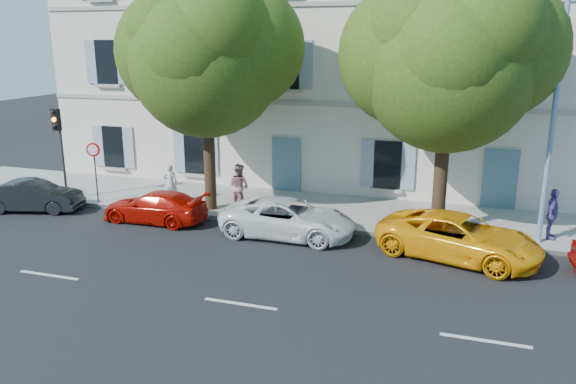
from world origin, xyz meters
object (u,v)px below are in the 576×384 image
(car_red_coupe, at_px, (155,207))
(road_sign, at_px, (94,159))
(car_yellow_supercar, at_px, (459,237))
(pedestrian_c, at_px, (552,214))
(tree_left, at_px, (206,61))
(car_dark_sedan, at_px, (33,196))
(pedestrian_b, at_px, (239,187))
(traffic_light, at_px, (59,134))
(car_white_coupe, at_px, (288,218))
(tree_right, at_px, (449,66))
(street_lamp, at_px, (556,101))
(pedestrian_a, at_px, (170,183))

(car_red_coupe, bearing_deg, road_sign, -108.61)
(car_yellow_supercar, bearing_deg, pedestrian_c, -35.00)
(tree_left, bearing_deg, car_dark_sedan, -163.45)
(car_dark_sedan, distance_m, pedestrian_b, 8.21)
(pedestrian_b, xyz_separation_m, pedestrian_c, (11.24, -0.01, -0.05))
(car_red_coupe, height_order, traffic_light, traffic_light)
(car_yellow_supercar, height_order, pedestrian_b, pedestrian_b)
(tree_left, height_order, pedestrian_b, tree_left)
(car_red_coupe, bearing_deg, car_white_coupe, 90.21)
(tree_right, xyz_separation_m, street_lamp, (3.27, -0.32, -1.00))
(road_sign, xyz_separation_m, pedestrian_c, (17.19, 0.84, -0.92))
(tree_left, relative_size, pedestrian_a, 5.66)
(car_yellow_supercar, distance_m, tree_right, 5.55)
(car_dark_sedan, relative_size, pedestrian_a, 2.40)
(tree_left, distance_m, tree_right, 8.67)
(tree_left, bearing_deg, traffic_light, -174.90)
(street_lamp, bearing_deg, pedestrian_b, 176.68)
(road_sign, relative_size, street_lamp, 0.30)
(road_sign, relative_size, pedestrian_c, 1.43)
(road_sign, distance_m, pedestrian_c, 17.23)
(car_white_coupe, xyz_separation_m, pedestrian_b, (-2.69, 2.07, 0.41))
(car_yellow_supercar, relative_size, pedestrian_c, 2.89)
(car_white_coupe, relative_size, street_lamp, 0.57)
(car_white_coupe, bearing_deg, tree_right, -69.99)
(car_dark_sedan, xyz_separation_m, pedestrian_b, (7.87, 2.31, 0.44))
(pedestrian_a, bearing_deg, road_sign, -0.32)
(tree_right, bearing_deg, road_sign, -177.67)
(car_red_coupe, bearing_deg, pedestrian_c, 98.88)
(traffic_light, bearing_deg, road_sign, 0.60)
(car_white_coupe, bearing_deg, tree_left, 65.13)
(car_red_coupe, distance_m, pedestrian_c, 13.94)
(pedestrian_b, bearing_deg, car_yellow_supercar, -178.17)
(pedestrian_c, bearing_deg, car_yellow_supercar, 142.32)
(traffic_light, bearing_deg, car_red_coupe, -13.10)
(car_dark_sedan, distance_m, car_yellow_supercar, 16.22)
(road_sign, bearing_deg, pedestrian_c, 2.81)
(car_yellow_supercar, relative_size, pedestrian_b, 2.74)
(car_red_coupe, height_order, tree_left, tree_left)
(car_red_coupe, height_order, pedestrian_a, pedestrian_a)
(car_red_coupe, height_order, car_yellow_supercar, car_yellow_supercar)
(car_white_coupe, height_order, tree_right, tree_right)
(car_yellow_supercar, bearing_deg, tree_right, 35.99)
(street_lamp, height_order, pedestrian_b, street_lamp)
(tree_left, xyz_separation_m, traffic_light, (-6.47, -0.58, -2.96))
(car_yellow_supercar, height_order, tree_right, tree_right)
(tree_left, bearing_deg, car_red_coupe, -130.16)
(car_red_coupe, bearing_deg, pedestrian_b, 129.13)
(tree_right, relative_size, pedestrian_a, 5.64)
(street_lamp, distance_m, pedestrian_b, 11.50)
(car_dark_sedan, height_order, traffic_light, traffic_light)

